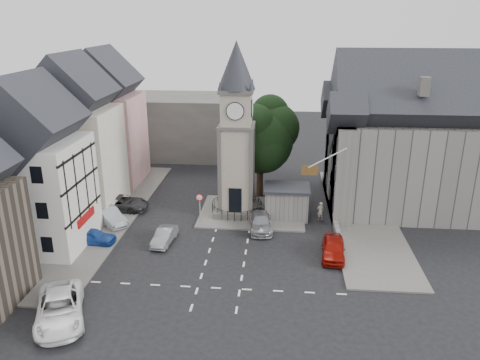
# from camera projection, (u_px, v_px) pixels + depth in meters

# --- Properties ---
(ground) EXTENTS (120.00, 120.00, 0.00)m
(ground) POSITION_uv_depth(u_px,v_px,m) (228.00, 251.00, 38.29)
(ground) COLOR black
(ground) RESTS_ON ground
(pavement_west) EXTENTS (6.00, 30.00, 0.14)m
(pavement_west) POSITION_uv_depth(u_px,v_px,m) (106.00, 216.00, 44.95)
(pavement_west) COLOR #595651
(pavement_west) RESTS_ON ground
(pavement_east) EXTENTS (6.00, 26.00, 0.14)m
(pavement_east) POSITION_uv_depth(u_px,v_px,m) (361.00, 216.00, 44.78)
(pavement_east) COLOR #595651
(pavement_east) RESTS_ON ground
(central_island) EXTENTS (10.00, 8.00, 0.16)m
(central_island) POSITION_uv_depth(u_px,v_px,m) (252.00, 212.00, 45.65)
(central_island) COLOR #595651
(central_island) RESTS_ON ground
(road_markings) EXTENTS (20.00, 8.00, 0.01)m
(road_markings) POSITION_uv_depth(u_px,v_px,m) (219.00, 288.00, 33.12)
(road_markings) COLOR silver
(road_markings) RESTS_ON ground
(clock_tower) EXTENTS (4.86, 4.86, 16.25)m
(clock_tower) POSITION_uv_depth(u_px,v_px,m) (237.00, 132.00, 43.09)
(clock_tower) COLOR #4C4944
(clock_tower) RESTS_ON ground
(stone_shelter) EXTENTS (4.30, 3.30, 3.08)m
(stone_shelter) POSITION_uv_depth(u_px,v_px,m) (286.00, 202.00, 44.42)
(stone_shelter) COLOR slate
(stone_shelter) RESTS_ON ground
(town_tree) EXTENTS (7.20, 7.20, 10.80)m
(town_tree) POSITION_uv_depth(u_px,v_px,m) (261.00, 132.00, 48.01)
(town_tree) COLOR black
(town_tree) RESTS_ON ground
(warning_sign_post) EXTENTS (0.70, 0.19, 2.85)m
(warning_sign_post) POSITION_uv_depth(u_px,v_px,m) (200.00, 202.00, 42.99)
(warning_sign_post) COLOR black
(warning_sign_post) RESTS_ON ground
(terrace_pink) EXTENTS (8.10, 7.60, 12.80)m
(terrace_pink) POSITION_uv_depth(u_px,v_px,m) (106.00, 126.00, 52.42)
(terrace_pink) COLOR #CB8B90
(terrace_pink) RESTS_ON ground
(terrace_cream) EXTENTS (8.10, 7.60, 12.80)m
(terrace_cream) POSITION_uv_depth(u_px,v_px,m) (76.00, 144.00, 44.91)
(terrace_cream) COLOR #F4E3CC
(terrace_cream) RESTS_ON ground
(terrace_tudor) EXTENTS (8.10, 7.60, 12.00)m
(terrace_tudor) POSITION_uv_depth(u_px,v_px,m) (35.00, 175.00, 37.52)
(terrace_tudor) COLOR silver
(terrace_tudor) RESTS_ON ground
(backdrop_west) EXTENTS (20.00, 10.00, 8.00)m
(backdrop_west) POSITION_uv_depth(u_px,v_px,m) (164.00, 125.00, 64.26)
(backdrop_west) COLOR #4C4944
(backdrop_west) RESTS_ON ground
(east_building) EXTENTS (14.40, 11.40, 12.60)m
(east_building) POSITION_uv_depth(u_px,v_px,m) (400.00, 147.00, 45.23)
(east_building) COLOR slate
(east_building) RESTS_ON ground
(east_boundary_wall) EXTENTS (0.40, 16.00, 0.90)m
(east_boundary_wall) POSITION_uv_depth(u_px,v_px,m) (330.00, 204.00, 46.76)
(east_boundary_wall) COLOR slate
(east_boundary_wall) RESTS_ON ground
(flagpole) EXTENTS (3.68, 0.10, 2.74)m
(flagpole) POSITION_uv_depth(u_px,v_px,m) (327.00, 158.00, 39.05)
(flagpole) COLOR white
(flagpole) RESTS_ON ground
(car_west_blue) EXTENTS (4.01, 1.80, 1.34)m
(car_west_blue) POSITION_uv_depth(u_px,v_px,m) (92.00, 236.00, 39.37)
(car_west_blue) COLOR #1B4195
(car_west_blue) RESTS_ON ground
(car_west_silver) EXTENTS (4.44, 4.31, 1.51)m
(car_west_silver) POSITION_uv_depth(u_px,v_px,m) (109.00, 216.00, 43.12)
(car_west_silver) COLOR #A6ABAE
(car_west_silver) RESTS_ON ground
(car_west_grey) EXTENTS (5.53, 2.74, 1.51)m
(car_west_grey) POSITION_uv_depth(u_px,v_px,m) (121.00, 203.00, 46.14)
(car_west_grey) COLOR #2E2E30
(car_west_grey) RESTS_ON ground
(car_island_silver) EXTENTS (1.68, 3.88, 1.24)m
(car_island_silver) POSITION_uv_depth(u_px,v_px,m) (164.00, 236.00, 39.53)
(car_island_silver) COLOR gray
(car_island_silver) RESTS_ON ground
(car_island_east) EXTENTS (2.36, 4.89, 1.37)m
(car_island_east) POSITION_uv_depth(u_px,v_px,m) (261.00, 222.00, 42.08)
(car_island_east) COLOR gray
(car_island_east) RESTS_ON ground
(car_east_red) EXTENTS (2.18, 4.59, 1.52)m
(car_east_red) POSITION_uv_depth(u_px,v_px,m) (333.00, 248.00, 37.20)
(car_east_red) COLOR #970F08
(car_east_red) RESTS_ON ground
(van_sw_white) EXTENTS (4.99, 6.73, 1.70)m
(van_sw_white) POSITION_uv_depth(u_px,v_px,m) (60.00, 308.00, 29.41)
(van_sw_white) COLOR white
(van_sw_white) RESTS_ON ground
(pedestrian) EXTENTS (0.73, 0.56, 1.80)m
(pedestrian) POSITION_uv_depth(u_px,v_px,m) (320.00, 211.00, 43.90)
(pedestrian) COLOR beige
(pedestrian) RESTS_ON ground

